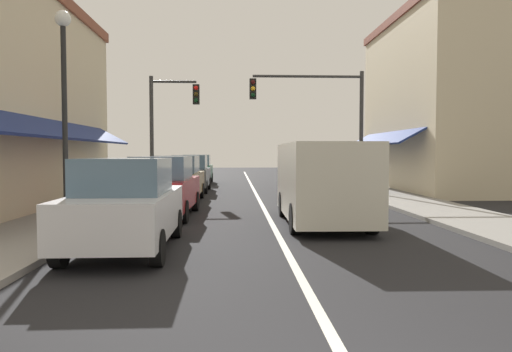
# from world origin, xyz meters

# --- Properties ---
(ground_plane) EXTENTS (80.00, 80.00, 0.00)m
(ground_plane) POSITION_xyz_m (0.00, 18.00, 0.00)
(ground_plane) COLOR black
(sidewalk_left) EXTENTS (2.60, 56.00, 0.12)m
(sidewalk_left) POSITION_xyz_m (-5.50, 18.00, 0.06)
(sidewalk_left) COLOR gray
(sidewalk_left) RESTS_ON ground
(sidewalk_right) EXTENTS (2.60, 56.00, 0.12)m
(sidewalk_right) POSITION_xyz_m (5.50, 18.00, 0.06)
(sidewalk_right) COLOR gray
(sidewalk_right) RESTS_ON ground
(lane_center_stripe) EXTENTS (0.14, 52.00, 0.01)m
(lane_center_stripe) POSITION_xyz_m (0.00, 18.00, 0.00)
(lane_center_stripe) COLOR silver
(lane_center_stripe) RESTS_ON ground
(storefront_right_block) EXTENTS (6.65, 10.20, 8.61)m
(storefront_right_block) POSITION_xyz_m (9.47, 20.00, 4.31)
(storefront_right_block) COLOR beige
(storefront_right_block) RESTS_ON ground
(parked_car_nearest_left) EXTENTS (1.81, 4.11, 1.77)m
(parked_car_nearest_left) POSITION_xyz_m (-3.06, 6.04, 0.88)
(parked_car_nearest_left) COLOR silver
(parked_car_nearest_left) RESTS_ON ground
(parked_car_second_left) EXTENTS (1.88, 4.15, 1.77)m
(parked_car_second_left) POSITION_xyz_m (-3.08, 10.88, 0.88)
(parked_car_second_left) COLOR maroon
(parked_car_second_left) RESTS_ON ground
(parked_car_third_left) EXTENTS (1.84, 4.13, 1.77)m
(parked_car_third_left) POSITION_xyz_m (-3.17, 15.19, 0.88)
(parked_car_third_left) COLOR brown
(parked_car_third_left) RESTS_ON ground
(parked_car_far_left) EXTENTS (1.80, 4.11, 1.77)m
(parked_car_far_left) POSITION_xyz_m (-3.10, 19.95, 0.88)
(parked_car_far_left) COLOR #4C5156
(parked_car_far_left) RESTS_ON ground
(parked_car_distant_left) EXTENTS (1.81, 4.11, 1.77)m
(parked_car_distant_left) POSITION_xyz_m (-3.24, 25.93, 0.88)
(parked_car_distant_left) COLOR #0F4C33
(parked_car_distant_left) RESTS_ON ground
(van_in_lane) EXTENTS (2.06, 5.21, 2.12)m
(van_in_lane) POSITION_xyz_m (1.31, 9.28, 1.15)
(van_in_lane) COLOR beige
(van_in_lane) RESTS_ON ground
(traffic_signal_mast_arm) EXTENTS (5.20, 0.50, 5.57)m
(traffic_signal_mast_arm) POSITION_xyz_m (2.99, 18.33, 3.82)
(traffic_signal_mast_arm) COLOR #333333
(traffic_signal_mast_arm) RESTS_ON ground
(traffic_signal_left_corner) EXTENTS (2.31, 0.50, 5.40)m
(traffic_signal_left_corner) POSITION_xyz_m (-4.07, 19.02, 3.51)
(traffic_signal_left_corner) COLOR #333333
(traffic_signal_left_corner) RESTS_ON ground
(street_lamp_left_near) EXTENTS (0.36, 0.36, 5.11)m
(street_lamp_left_near) POSITION_xyz_m (-4.88, 8.05, 3.41)
(street_lamp_left_near) COLOR black
(street_lamp_left_near) RESTS_ON ground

